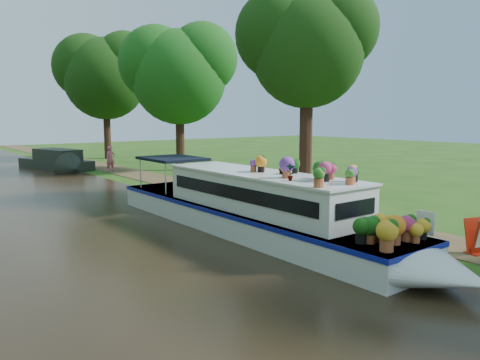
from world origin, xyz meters
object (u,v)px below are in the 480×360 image
second_boat (57,161)px  pedestrian_pink (110,159)px  plant_boat (260,207)px  sandwich_board (479,238)px

second_boat → pedestrian_pink: bearing=-70.8°
plant_boat → second_boat: plant_boat is taller
sandwich_board → pedestrian_pink: (-0.44, 22.84, 0.39)m
plant_boat → sandwich_board: bearing=-56.6°
plant_boat → pedestrian_pink: size_ratio=8.47×
plant_boat → pedestrian_pink: plant_boat is taller
pedestrian_pink → sandwich_board: bearing=-92.3°
second_boat → pedestrian_pink: size_ratio=4.53×
second_boat → sandwich_board: 26.41m
second_boat → sandwich_board: size_ratio=8.00×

